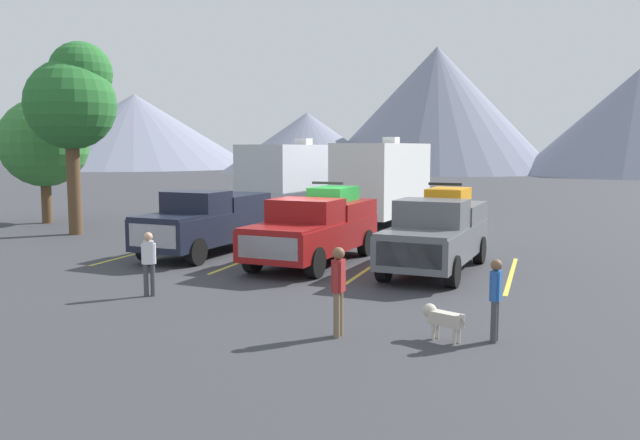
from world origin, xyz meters
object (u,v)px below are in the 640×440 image
(pickup_truck_b, at_px, (316,226))
(pickup_truck_a, at_px, (208,221))
(camper_trailer_a, at_px, (294,179))
(camper_trailer_b, at_px, (383,179))
(person_c, at_px, (496,295))
(person_a, at_px, (338,285))
(pickup_truck_c, at_px, (438,231))
(person_b, at_px, (149,259))
(dog, at_px, (441,317))

(pickup_truck_b, bearing_deg, pickup_truck_a, 174.42)
(pickup_truck_a, xyz_separation_m, camper_trailer_a, (-0.48, 9.04, 0.96))
(camper_trailer_b, xyz_separation_m, person_c, (6.17, -16.74, -1.22))
(camper_trailer_b, height_order, person_c, camper_trailer_b)
(camper_trailer_a, relative_size, person_a, 4.69)
(pickup_truck_c, relative_size, person_b, 3.68)
(person_c, bearing_deg, dog, -165.76)
(camper_trailer_a, bearing_deg, pickup_truck_a, -86.95)
(pickup_truck_a, distance_m, person_c, 12.03)
(person_b, height_order, dog, person_b)
(pickup_truck_a, xyz_separation_m, person_a, (6.98, -7.66, -0.13))
(camper_trailer_b, distance_m, person_b, 15.84)
(pickup_truck_b, relative_size, pickup_truck_c, 1.06)
(pickup_truck_c, distance_m, person_b, 8.08)
(camper_trailer_a, height_order, person_b, camper_trailer_a)
(person_a, bearing_deg, pickup_truck_b, 112.53)
(camper_trailer_a, xyz_separation_m, dog, (9.30, -16.31, -1.63))
(person_a, distance_m, person_b, 5.51)
(pickup_truck_b, relative_size, camper_trailer_b, 0.74)
(pickup_truck_c, bearing_deg, dog, -80.35)
(pickup_truck_c, distance_m, camper_trailer_b, 11.03)
(person_c, bearing_deg, pickup_truck_a, 144.21)
(person_a, height_order, person_b, person_a)
(pickup_truck_c, height_order, person_a, pickup_truck_c)
(pickup_truck_a, relative_size, camper_trailer_a, 0.71)
(camper_trailer_b, bearing_deg, pickup_truck_c, -68.17)
(camper_trailer_a, bearing_deg, pickup_truck_c, -49.47)
(pickup_truck_b, bearing_deg, person_b, -111.69)
(person_c, bearing_deg, camper_trailer_a, 122.49)
(camper_trailer_b, height_order, person_a, camper_trailer_b)
(pickup_truck_c, distance_m, person_a, 7.21)
(pickup_truck_c, xyz_separation_m, camper_trailer_a, (-8.15, 9.53, 0.93))
(person_b, bearing_deg, pickup_truck_b, 68.31)
(person_c, xyz_separation_m, dog, (-0.93, -0.24, -0.45))
(pickup_truck_a, height_order, camper_trailer_a, camper_trailer_a)
(pickup_truck_a, height_order, camper_trailer_b, camper_trailer_b)
(person_a, distance_m, dog, 1.96)
(pickup_truck_c, height_order, dog, pickup_truck_c)
(camper_trailer_a, xyz_separation_m, person_a, (7.46, -16.71, -1.09))
(pickup_truck_c, bearing_deg, camper_trailer_a, 130.53)
(pickup_truck_c, relative_size, camper_trailer_a, 0.71)
(person_a, bearing_deg, camper_trailer_b, 101.06)
(person_a, bearing_deg, pickup_truck_a, 132.33)
(person_a, height_order, dog, person_a)
(camper_trailer_a, bearing_deg, person_a, -65.93)
(person_b, relative_size, dog, 1.78)
(pickup_truck_a, bearing_deg, camper_trailer_a, 93.05)
(camper_trailer_a, xyz_separation_m, camper_trailer_b, (4.07, 0.66, 0.03))
(person_b, distance_m, dog, 7.22)
(camper_trailer_a, relative_size, person_c, 5.22)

